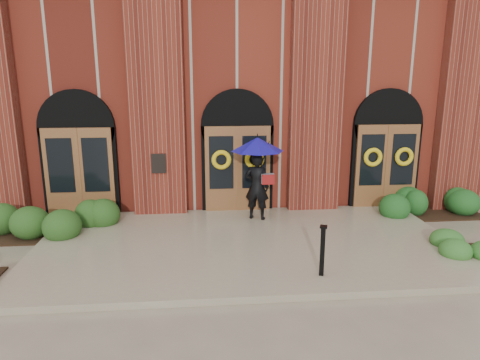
{
  "coord_description": "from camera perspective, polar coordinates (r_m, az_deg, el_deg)",
  "views": [
    {
      "loc": [
        -1.04,
        -9.46,
        4.02
      ],
      "look_at": [
        -0.09,
        1.0,
        1.48
      ],
      "focal_mm": 32.0,
      "sensor_mm": 36.0,
      "label": 1
    }
  ],
  "objects": [
    {
      "name": "metal_post",
      "position": [
        8.71,
        10.94,
        -9.09
      ],
      "size": [
        0.18,
        0.18,
        1.04
      ],
      "rotation": [
        0.0,
        0.0,
        -0.35
      ],
      "color": "black",
      "rests_on": "landing"
    },
    {
      "name": "man_with_umbrella",
      "position": [
        11.64,
        2.32,
        2.34
      ],
      "size": [
        1.86,
        1.86,
        2.29
      ],
      "rotation": [
        0.0,
        0.0,
        2.77
      ],
      "color": "black",
      "rests_on": "landing"
    },
    {
      "name": "landing",
      "position": [
        10.44,
        0.91,
        -8.6
      ],
      "size": [
        10.0,
        5.3,
        0.15
      ],
      "primitive_type": "cube",
      "color": "tan",
      "rests_on": "ground"
    },
    {
      "name": "hedge_wall_left",
      "position": [
        12.22,
        -24.92,
        -4.98
      ],
      "size": [
        3.05,
        1.22,
        0.78
      ],
      "primitive_type": "ellipsoid",
      "color": "#244818",
      "rests_on": "ground"
    },
    {
      "name": "ground",
      "position": [
        10.33,
        1.0,
        -9.3
      ],
      "size": [
        90.0,
        90.0,
        0.0
      ],
      "primitive_type": "plane",
      "color": "gray",
      "rests_on": "ground"
    },
    {
      "name": "hedge_wall_right",
      "position": [
        13.93,
        23.76,
        -2.77
      ],
      "size": [
        2.88,
        1.15,
        0.74
      ],
      "primitive_type": "ellipsoid",
      "color": "#1C4D1B",
      "rests_on": "ground"
    },
    {
      "name": "hedge_front_right",
      "position": [
        11.23,
        28.64,
        -7.8
      ],
      "size": [
        1.36,
        1.17,
        0.48
      ],
      "primitive_type": "ellipsoid",
      "color": "#2E6223",
      "rests_on": "ground"
    },
    {
      "name": "church_building",
      "position": [
        18.28,
        -1.98,
        11.97
      ],
      "size": [
        16.2,
        12.53,
        7.0
      ],
      "color": "maroon",
      "rests_on": "ground"
    }
  ]
}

